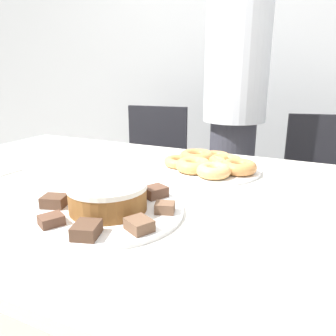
% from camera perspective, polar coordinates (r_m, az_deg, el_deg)
% --- Properties ---
extents(wall_back, '(8.00, 0.05, 2.60)m').
position_cam_1_polar(wall_back, '(2.45, 16.59, 20.56)').
color(wall_back, '#A8AAAD').
rests_on(wall_back, ground_plane).
extents(table, '(1.89, 1.03, 0.77)m').
position_cam_1_polar(table, '(0.97, -1.69, -8.04)').
color(table, silver).
rests_on(table, ground_plane).
extents(person_standing, '(0.33, 0.33, 1.70)m').
position_cam_1_polar(person_standing, '(1.81, 11.46, 9.93)').
color(person_standing, '#383842').
rests_on(person_standing, ground_plane).
extents(office_chair_left, '(0.50, 0.50, 0.88)m').
position_cam_1_polar(office_chair_left, '(2.11, -3.03, -2.36)').
color(office_chair_left, black).
rests_on(office_chair_left, ground_plane).
extents(office_chair_right, '(0.54, 0.54, 0.88)m').
position_cam_1_polar(office_chair_right, '(1.89, 25.57, -6.36)').
color(office_chair_right, black).
rests_on(office_chair_right, ground_plane).
extents(plate_cake, '(0.36, 0.36, 0.01)m').
position_cam_1_polar(plate_cake, '(0.81, -10.28, -7.39)').
color(plate_cake, white).
rests_on(plate_cake, table).
extents(plate_donuts, '(0.35, 0.35, 0.01)m').
position_cam_1_polar(plate_donuts, '(1.15, 7.18, -0.07)').
color(plate_donuts, white).
rests_on(plate_donuts, table).
extents(frosted_cake, '(0.19, 0.19, 0.07)m').
position_cam_1_polar(frosted_cake, '(0.79, -10.42, -4.85)').
color(frosted_cake, brown).
rests_on(frosted_cake, plate_cake).
extents(lamington_0, '(0.07, 0.07, 0.02)m').
position_cam_1_polar(lamington_0, '(0.92, -14.28, -3.58)').
color(lamington_0, '#513828').
rests_on(lamington_0, plate_cake).
extents(lamington_1, '(0.07, 0.06, 0.03)m').
position_cam_1_polar(lamington_1, '(0.85, -19.18, -5.46)').
color(lamington_1, '#513828').
rests_on(lamington_1, plate_cake).
extents(lamington_2, '(0.06, 0.06, 0.02)m').
position_cam_1_polar(lamington_2, '(0.76, -19.66, -8.53)').
color(lamington_2, brown).
rests_on(lamington_2, plate_cake).
extents(lamington_3, '(0.06, 0.07, 0.03)m').
position_cam_1_polar(lamington_3, '(0.69, -13.85, -10.48)').
color(lamington_3, '#513828').
rests_on(lamington_3, plate_cake).
extents(lamington_4, '(0.07, 0.07, 0.03)m').
position_cam_1_polar(lamington_4, '(0.69, -5.04, -9.81)').
color(lamington_4, brown).
rests_on(lamington_4, plate_cake).
extents(lamington_5, '(0.05, 0.05, 0.02)m').
position_cam_1_polar(lamington_5, '(0.77, -0.56, -6.90)').
color(lamington_5, brown).
rests_on(lamington_5, plate_cake).
extents(lamington_6, '(0.07, 0.07, 0.03)m').
position_cam_1_polar(lamington_6, '(0.87, -2.28, -4.14)').
color(lamington_6, brown).
rests_on(lamington_6, plate_cake).
extents(lamington_7, '(0.06, 0.07, 0.02)m').
position_cam_1_polar(lamington_7, '(0.93, -7.78, -3.12)').
color(lamington_7, brown).
rests_on(lamington_7, plate_cake).
extents(donut_0, '(0.12, 0.12, 0.03)m').
position_cam_1_polar(donut_0, '(1.14, 7.22, 0.90)').
color(donut_0, tan).
rests_on(donut_0, plate_donuts).
extents(donut_1, '(0.12, 0.12, 0.04)m').
position_cam_1_polar(donut_1, '(1.09, 4.47, 0.46)').
color(donut_1, tan).
rests_on(donut_1, plate_donuts).
extents(donut_2, '(0.11, 0.11, 0.04)m').
position_cam_1_polar(donut_2, '(1.04, 7.92, -0.45)').
color(donut_2, '#E5AD66').
rests_on(donut_2, plate_donuts).
extents(donut_3, '(0.12, 0.12, 0.04)m').
position_cam_1_polar(donut_3, '(1.09, 12.21, 0.18)').
color(donut_3, '#C68447').
rests_on(donut_3, plate_donuts).
extents(donut_4, '(0.12, 0.12, 0.03)m').
position_cam_1_polar(donut_4, '(1.17, 9.94, 1.20)').
color(donut_4, '#D18E4C').
rests_on(donut_4, plate_donuts).
extents(donut_5, '(0.12, 0.12, 0.03)m').
position_cam_1_polar(donut_5, '(1.22, 8.13, 1.91)').
color(donut_5, '#D18E4C').
rests_on(donut_5, plate_donuts).
extents(donut_6, '(0.13, 0.13, 0.04)m').
position_cam_1_polar(donut_6, '(1.20, 5.07, 2.00)').
color(donut_6, '#C68447').
rests_on(donut_6, plate_donuts).
extents(donut_7, '(0.11, 0.11, 0.03)m').
position_cam_1_polar(donut_7, '(1.15, 2.13, 1.14)').
color(donut_7, tan).
rests_on(donut_7, plate_donuts).
extents(napkin, '(0.12, 0.10, 0.01)m').
position_cam_1_polar(napkin, '(1.26, -27.17, -0.39)').
color(napkin, white).
rests_on(napkin, table).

